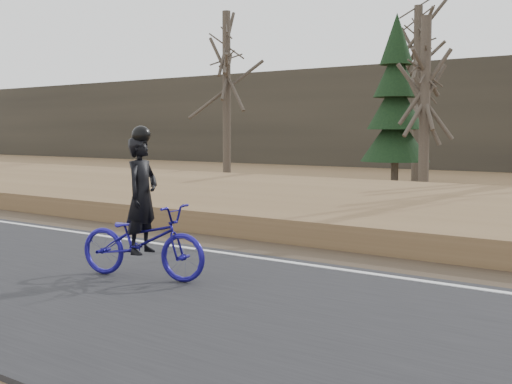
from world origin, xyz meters
The scene contains 12 objects.
ground centered at (0.00, 0.00, 0.00)m, with size 120.00×120.00×0.00m, color brown.
road centered at (0.00, -2.50, 0.03)m, with size 120.00×6.00×0.06m, color black.
edge_line centered at (0.00, 0.20, 0.07)m, with size 120.00×0.12×0.01m, color silver.
shoulder centered at (0.00, 1.20, 0.02)m, with size 120.00×1.60×0.04m, color #473A2B.
embankment centered at (0.00, 4.20, 0.22)m, with size 120.00×5.00×0.44m, color brown.
ballast centered at (0.00, 8.00, 0.23)m, with size 120.00×3.00×0.45m, color slate.
railroad centered at (0.00, 8.00, 0.53)m, with size 120.00×2.40×0.29m.
cyclist centered at (0.79, -2.03, 0.73)m, with size 2.10×1.15×2.13m.
bare_tree_far_left centered at (-12.39, 14.89, 3.65)m, with size 0.36×0.36×7.31m, color #4D4539.
bare_tree_left centered at (-5.39, 19.03, 3.67)m, with size 0.36×0.36×7.35m, color #4D4539.
bare_tree_near_left centered at (-2.55, 13.83, 3.00)m, with size 0.36×0.36×5.99m, color #4D4539.
conifer centered at (-4.54, 15.55, 3.08)m, with size 2.60×2.60×6.52m.
Camera 1 is at (8.18, -8.72, 2.10)m, focal length 50.00 mm.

